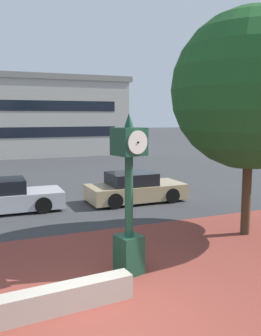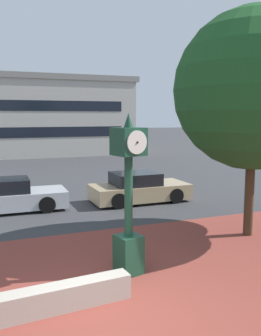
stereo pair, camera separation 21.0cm
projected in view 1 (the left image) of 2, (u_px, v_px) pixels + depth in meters
The scene contains 7 objects.
ground_plane at pixel (107, 319), 6.79m from camera, with size 200.00×200.00×0.00m, color #38383A.
plaza_brick_paving at pixel (97, 304), 7.29m from camera, with size 44.00×9.11×0.01m, color brown.
planter_wall at pixel (53, 301), 6.95m from camera, with size 3.20×0.40×0.50m, color #ADA393.
street_clock at pixel (129, 198), 8.51m from camera, with size 0.75×0.79×3.75m.
plaza_tree at pixel (254, 94), 11.32m from camera, with size 5.13×4.78×6.84m.
car_street_near at pixel (2, 198), 14.26m from camera, with size 4.50×1.90×1.28m.
car_street_mid at pixel (135, 189), 16.01m from camera, with size 4.20×1.99×1.28m.
Camera 1 is at (-2.07, -6.01, 3.68)m, focal length 39.65 mm.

